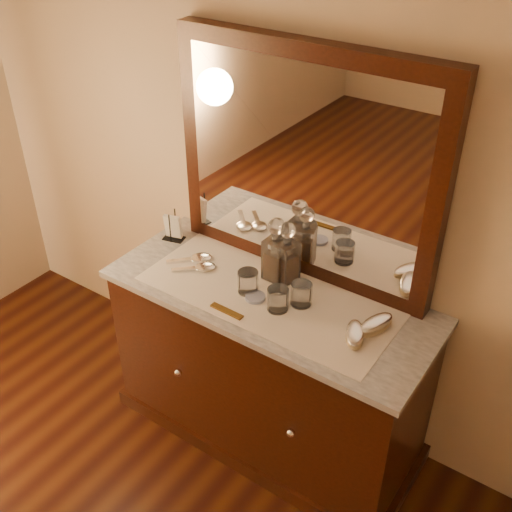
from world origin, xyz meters
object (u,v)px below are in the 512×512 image
at_px(brush_near, 355,335).
at_px(hand_mirror_inner, 201,267).
at_px(pin_dish, 255,297).
at_px(comb, 227,311).
at_px(dresser_cabinet, 268,369).
at_px(mirror_frame, 304,166).
at_px(napkin_rack, 173,228).
at_px(brush_far, 376,325).
at_px(decanter_left, 276,256).
at_px(decanter_right, 287,258).
at_px(hand_mirror_outer, 197,258).

height_order(brush_near, hand_mirror_inner, brush_near).
relative_size(pin_dish, comb, 0.56).
xyz_separation_m(dresser_cabinet, mirror_frame, (0.00, 0.25, 0.94)).
bearing_deg(napkin_rack, hand_mirror_inner, -24.83).
distance_m(napkin_rack, brush_far, 1.09).
height_order(napkin_rack, brush_far, napkin_rack).
relative_size(decanter_left, hand_mirror_inner, 1.70).
xyz_separation_m(mirror_frame, pin_dish, (-0.03, -0.31, -0.49)).
relative_size(dresser_cabinet, mirror_frame, 1.17).
xyz_separation_m(decanter_right, brush_near, (0.43, -0.18, -0.09)).
distance_m(decanter_right, hand_mirror_outer, 0.44).
height_order(brush_far, hand_mirror_outer, brush_far).
bearing_deg(hand_mirror_outer, napkin_rack, 158.99).
bearing_deg(napkin_rack, decanter_right, 2.38).
xyz_separation_m(mirror_frame, hand_mirror_outer, (-0.41, -0.22, -0.49)).
distance_m(comb, hand_mirror_outer, 0.41).
bearing_deg(pin_dish, dresser_cabinet, 66.10).
height_order(dresser_cabinet, decanter_left, decanter_left).
height_order(dresser_cabinet, napkin_rack, napkin_rack).
bearing_deg(decanter_left, hand_mirror_outer, -166.41).
distance_m(dresser_cabinet, hand_mirror_outer, 0.61).
bearing_deg(hand_mirror_outer, brush_near, -5.19).
height_order(mirror_frame, pin_dish, mirror_frame).
bearing_deg(hand_mirror_inner, decanter_left, 23.52).
relative_size(comb, hand_mirror_inner, 0.87).
bearing_deg(brush_far, hand_mirror_inner, -175.40).
distance_m(decanter_right, brush_far, 0.48).
relative_size(mirror_frame, decanter_left, 4.00).
bearing_deg(dresser_cabinet, decanter_left, 110.99).
height_order(dresser_cabinet, pin_dish, pin_dish).
bearing_deg(dresser_cabinet, napkin_rack, 170.69).
bearing_deg(decanter_right, brush_near, -23.26).
relative_size(hand_mirror_outer, hand_mirror_inner, 1.06).
xyz_separation_m(mirror_frame, brush_far, (0.47, -0.20, -0.47)).
height_order(comb, brush_far, brush_far).
height_order(pin_dish, hand_mirror_inner, hand_mirror_inner).
distance_m(mirror_frame, brush_far, 0.70).
distance_m(mirror_frame, hand_mirror_inner, 0.66).
height_order(mirror_frame, decanter_right, mirror_frame).
bearing_deg(decanter_right, pin_dish, -99.30).
distance_m(decanter_left, brush_far, 0.53).
bearing_deg(mirror_frame, napkin_rack, -167.06).
bearing_deg(hand_mirror_inner, pin_dish, -7.20).
relative_size(brush_near, hand_mirror_inner, 0.98).
relative_size(comb, napkin_rack, 1.02).
xyz_separation_m(napkin_rack, decanter_left, (0.58, 0.01, 0.06)).
height_order(comb, decanter_right, decanter_right).
bearing_deg(decanter_left, comb, -95.77).
relative_size(comb, decanter_right, 0.53).
distance_m(dresser_cabinet, decanter_right, 0.57).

